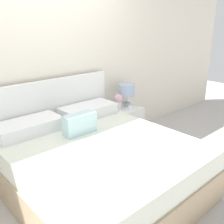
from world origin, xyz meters
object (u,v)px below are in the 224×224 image
at_px(nightstand, 126,124).
at_px(teacup, 130,108).
at_px(bed, 95,163).
at_px(table_lamp, 127,91).
at_px(flower_vase, 118,100).

height_order(nightstand, teacup, teacup).
relative_size(bed, nightstand, 3.71).
xyz_separation_m(table_lamp, teacup, (-0.08, -0.15, -0.21)).
relative_size(bed, table_lamp, 5.65).
height_order(bed, flower_vase, bed).
bearing_deg(flower_vase, bed, -145.36).
xyz_separation_m(bed, table_lamp, (1.20, 0.72, 0.44)).
xyz_separation_m(nightstand, teacup, (-0.02, -0.11, 0.28)).
distance_m(bed, flower_vase, 1.25).
relative_size(bed, teacup, 18.28).
xyz_separation_m(nightstand, table_lamp, (0.06, 0.05, 0.49)).
bearing_deg(table_lamp, flower_vase, -170.27).
bearing_deg(teacup, bed, -153.16).
bearing_deg(nightstand, flower_vase, 175.36).
distance_m(nightstand, table_lamp, 0.50).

